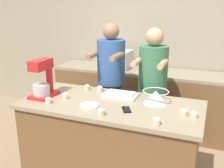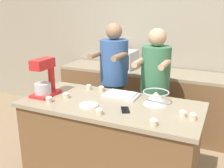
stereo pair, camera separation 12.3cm
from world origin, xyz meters
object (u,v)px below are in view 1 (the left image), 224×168
object	(u,v)px
cupcake_4	(184,112)
cupcake_7	(65,96)
person_left	(111,87)
cupcake_3	(101,111)
cupcake_6	(87,87)
cupcake_5	(157,121)
cell_phone	(126,110)
small_plate	(90,106)
microwave_oven	(115,59)
person_right	(152,94)
cupcake_1	(100,89)
baking_tray	(120,95)
stand_mixer	(43,80)
cupcake_0	(48,100)
mixing_bowl	(156,96)
cupcake_2	(194,115)

from	to	relation	value
cupcake_4	cupcake_7	size ratio (longest dim) A/B	1.00
person_left	cupcake_4	xyz separation A→B (m)	(0.96, -0.72, 0.10)
cupcake_3	cupcake_6	bearing A→B (deg)	126.65
cupcake_5	cupcake_7	size ratio (longest dim) A/B	1.00
cell_phone	small_plate	world-z (taller)	small_plate
cell_phone	microwave_oven	bearing A→B (deg)	114.23
person_right	cupcake_1	xyz separation A→B (m)	(-0.50, -0.39, 0.12)
microwave_oven	cupcake_7	distance (m)	1.52
baking_tray	small_plate	size ratio (longest dim) A/B	2.02
baking_tray	cupcake_4	bearing A→B (deg)	-21.06
baking_tray	small_plate	distance (m)	0.41
cell_phone	baking_tray	bearing A→B (deg)	118.36
person_right	cupcake_3	bearing A→B (deg)	-102.93
person_left	person_right	world-z (taller)	person_left
cell_phone	cupcake_7	world-z (taller)	cupcake_7
stand_mixer	cupcake_7	bearing A→B (deg)	4.55
cupcake_0	cupcake_7	xyz separation A→B (m)	(0.08, 0.17, 0.00)
baking_tray	cupcake_0	distance (m)	0.73
baking_tray	mixing_bowl	bearing A→B (deg)	-7.76
mixing_bowl	cupcake_7	world-z (taller)	mixing_bowl
cupcake_0	microwave_oven	bearing A→B (deg)	88.32
person_left	microwave_oven	world-z (taller)	person_left
baking_tray	cupcake_6	xyz separation A→B (m)	(-0.42, 0.06, 0.01)
cupcake_5	cupcake_3	bearing A→B (deg)	178.16
stand_mixer	cupcake_3	size ratio (longest dim) A/B	6.15
stand_mixer	mixing_bowl	xyz separation A→B (m)	(1.12, 0.24, -0.11)
mixing_bowl	cupcake_3	xyz separation A→B (m)	(-0.37, -0.46, -0.03)
baking_tray	cupcake_1	size ratio (longest dim) A/B	5.61
cupcake_1	cupcake_4	world-z (taller)	same
stand_mixer	small_plate	xyz separation A→B (m)	(0.57, -0.08, -0.16)
baking_tray	cupcake_5	size ratio (longest dim) A/B	5.61
person_left	cupcake_2	distance (m)	1.29
small_plate	cupcake_4	distance (m)	0.85
cupcake_6	cupcake_0	bearing A→B (deg)	-107.72
cupcake_0	cupcake_2	xyz separation A→B (m)	(1.34, 0.16, 0.00)
stand_mixer	cupcake_2	bearing A→B (deg)	0.29
cupcake_0	cupcake_6	world-z (taller)	same
person_left	mixing_bowl	distance (m)	0.85
cupcake_4	cupcake_6	size ratio (longest dim) A/B	1.00
baking_tray	cupcake_4	distance (m)	0.72
cupcake_1	cupcake_3	xyz separation A→B (m)	(0.27, -0.58, 0.00)
person_right	cupcake_3	xyz separation A→B (m)	(-0.22, -0.97, 0.12)
small_plate	cupcake_0	xyz separation A→B (m)	(-0.41, -0.07, 0.02)
mixing_bowl	cupcake_4	distance (m)	0.36
person_left	cupcake_7	world-z (taller)	person_left
cupcake_2	cell_phone	bearing A→B (deg)	-175.50
baking_tray	person_left	bearing A→B (deg)	121.98
stand_mixer	cupcake_2	distance (m)	1.51
microwave_oven	cupcake_3	distance (m)	1.84
cupcake_0	cupcake_6	distance (m)	0.53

